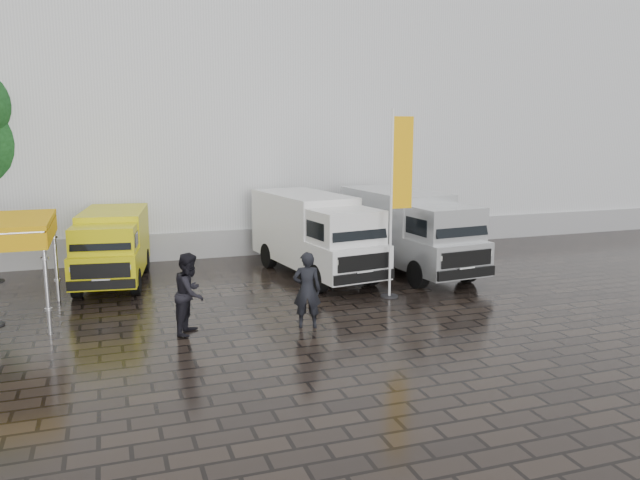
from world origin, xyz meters
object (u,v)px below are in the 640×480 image
at_px(van_yellow, 112,248).
at_px(flagpole, 397,193).
at_px(van_white, 315,236).
at_px(person_front, 307,290).
at_px(wheelie_bin, 397,234).
at_px(van_silver, 409,233).
at_px(person_tent, 190,293).

xyz_separation_m(van_yellow, flagpole, (7.63, -4.25, 1.88)).
distance_m(van_yellow, van_white, 6.37).
bearing_deg(person_front, wheelie_bin, -110.70).
height_order(van_white, wheelie_bin, van_white).
xyz_separation_m(flagpole, person_front, (-3.26, -1.86, -2.05)).
bearing_deg(person_front, flagpole, -133.41).
xyz_separation_m(van_white, wheelie_bin, (4.63, 3.46, -0.76)).
height_order(van_yellow, flagpole, flagpole).
bearing_deg(van_white, person_front, -119.22).
distance_m(van_silver, wheelie_bin, 4.31).
distance_m(van_white, wheelie_bin, 5.83).
xyz_separation_m(van_yellow, van_white, (6.27, -1.08, 0.20)).
relative_size(van_yellow, person_tent, 2.49).
bearing_deg(wheelie_bin, van_yellow, -151.82).
bearing_deg(person_tent, van_yellow, 42.88).
relative_size(van_silver, flagpole, 1.16).
distance_m(van_yellow, van_silver, 9.53).
bearing_deg(van_white, person_tent, -144.05).
distance_m(van_white, flagpole, 3.83).
height_order(person_front, person_tent, person_tent).
relative_size(van_white, person_tent, 3.14).
bearing_deg(van_white, van_silver, -17.71).
distance_m(person_front, person_tent, 2.77).
bearing_deg(flagpole, person_front, -150.30).
height_order(wheelie_bin, person_tent, person_tent).
height_order(flagpole, person_front, flagpole).
bearing_deg(van_yellow, wheelie_bin, 20.52).
height_order(van_white, van_silver, van_silver).
relative_size(van_silver, wheelie_bin, 5.53).
height_order(van_silver, person_tent, van_silver).
relative_size(van_yellow, flagpole, 0.90).
distance_m(van_yellow, wheelie_bin, 11.17).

